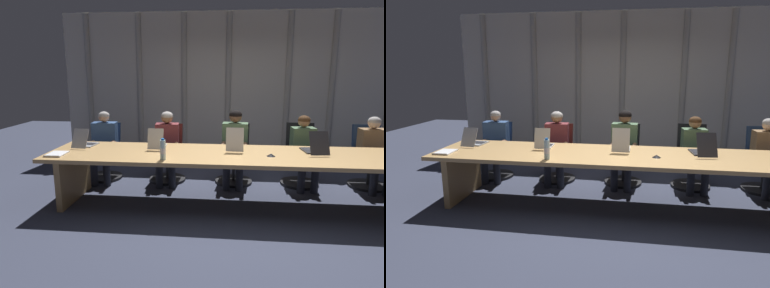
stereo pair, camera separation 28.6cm
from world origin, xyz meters
The scene contains 20 objects.
ground_plane centered at (0.00, 0.00, 0.00)m, with size 14.11×14.11×0.00m, color #383D51.
conference_table centered at (0.00, 0.00, 0.60)m, with size 4.98×1.12×0.73m.
curtain_backdrop centered at (0.00, 2.74, 1.47)m, with size 7.06×0.17×2.95m.
laptop_left_end centered at (-2.13, 0.21, 0.78)m, with size 0.26×0.45×0.28m.
laptop_left_mid centered at (-1.08, 0.23, 0.78)m, with size 0.22×0.38×0.30m.
laptop_center centered at (0.01, 0.22, 0.79)m, with size 0.24×0.42×0.33m.
laptop_right_mid centered at (1.06, 0.17, 0.78)m, with size 0.30×0.50×0.31m.
office_chair_left_end centered at (-2.16, 1.03, 0.35)m, with size 0.60×0.60×0.93m.
office_chair_left_mid centered at (-1.08, 1.03, 0.35)m, with size 0.60×0.60×0.92m.
office_chair_center centered at (0.02, 1.03, 0.35)m, with size 0.60×0.60×0.95m.
office_chair_right_mid centered at (1.07, 1.03, 0.36)m, with size 0.60×0.60×0.97m.
office_chair_right_end centered at (2.12, 1.03, 0.36)m, with size 0.60×0.60×0.96m.
person_left_end centered at (-2.11, 0.87, 0.64)m, with size 0.43×0.57×1.14m.
person_left_mid centered at (-1.06, 0.87, 0.65)m, with size 0.41×0.57×1.15m.
person_center centered at (0.02, 0.87, 0.68)m, with size 0.43×0.56×1.19m.
person_right_mid centered at (1.08, 0.86, 0.63)m, with size 0.40×0.57×1.12m.
person_right_end centered at (2.12, 0.86, 0.63)m, with size 0.42×0.56×1.12m.
water_bottle_primary centered at (-0.89, -0.39, 0.85)m, with size 0.07×0.07×0.27m.
conference_mic_left_side centered at (0.46, -0.09, 0.74)m, with size 0.11×0.11×0.04m, color black.
spiral_notepad centered at (-2.31, -0.29, 0.73)m, with size 0.23×0.31×0.03m.
Camera 1 is at (-0.11, -4.39, 1.81)m, focal length 31.80 mm.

